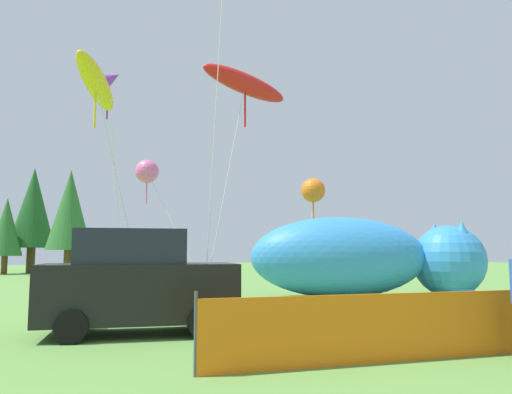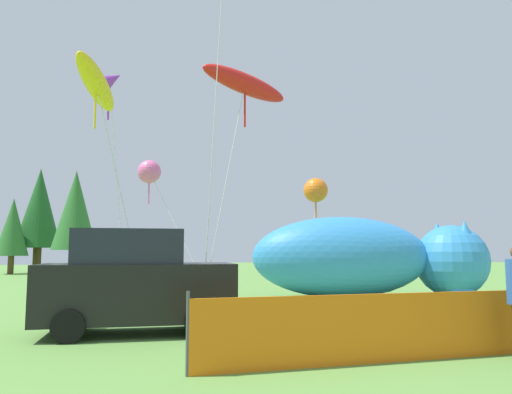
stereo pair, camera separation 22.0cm
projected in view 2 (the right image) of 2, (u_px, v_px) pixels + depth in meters
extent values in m
plane|color=#609342|center=(346.00, 325.00, 11.70)|extent=(120.00, 120.00, 0.00)
cube|color=black|center=(138.00, 292.00, 10.60)|extent=(4.31, 2.58, 1.20)
cube|color=#1E232D|center=(129.00, 247.00, 10.66)|extent=(2.51, 2.05, 0.72)
cylinder|color=black|center=(193.00, 312.00, 11.63)|extent=(0.67, 0.38, 0.64)
cylinder|color=black|center=(200.00, 322.00, 9.96)|extent=(0.67, 0.38, 0.64)
cylinder|color=black|center=(81.00, 315.00, 11.12)|extent=(0.67, 0.38, 0.64)
cylinder|color=black|center=(68.00, 326.00, 9.45)|extent=(0.67, 0.38, 0.64)
cube|color=#1959A5|center=(462.00, 309.00, 11.58)|extent=(0.72, 0.72, 0.03)
cube|color=#1959A5|center=(463.00, 300.00, 11.37)|extent=(0.40, 0.33, 0.46)
cylinder|color=#A5A5AD|center=(451.00, 316.00, 11.82)|extent=(0.02, 0.02, 0.40)
cylinder|color=#A5A5AD|center=(471.00, 317.00, 11.71)|extent=(0.02, 0.02, 0.40)
cylinder|color=#A5A5AD|center=(454.00, 318.00, 11.40)|extent=(0.02, 0.02, 0.40)
cylinder|color=#A5A5AD|center=(474.00, 319.00, 11.29)|extent=(0.02, 0.02, 0.40)
ellipsoid|color=#338CD8|center=(341.00, 257.00, 18.69)|extent=(7.30, 5.34, 3.02)
ellipsoid|color=white|center=(341.00, 275.00, 18.62)|extent=(4.80, 3.73, 1.36)
sphere|color=#338CD8|center=(452.00, 261.00, 18.82)|extent=(2.72, 2.72, 2.72)
cone|color=#338CD8|center=(437.00, 233.00, 19.55)|extent=(0.76, 0.76, 0.82)
cone|color=#338CD8|center=(465.00, 232.00, 18.32)|extent=(0.76, 0.76, 0.82)
cube|color=orange|center=(456.00, 324.00, 8.21)|extent=(8.77, 1.31, 1.07)
cylinder|color=#4C4C51|center=(188.00, 333.00, 6.98)|extent=(0.05, 0.05, 1.17)
cylinder|color=silver|center=(224.00, 193.00, 13.67)|extent=(1.59, 0.79, 6.65)
ellipsoid|color=red|center=(245.00, 84.00, 14.69)|extent=(2.95, 1.09, 1.14)
cylinder|color=red|center=(245.00, 107.00, 14.61)|extent=(0.06, 0.06, 1.20)
cylinder|color=silver|center=(122.00, 200.00, 14.45)|extent=(1.80, 0.94, 6.43)
ellipsoid|color=yellow|center=(96.00, 84.00, 14.02)|extent=(1.86, 2.70, 1.47)
cylinder|color=yellow|center=(95.00, 108.00, 13.95)|extent=(0.06, 0.06, 1.20)
cylinder|color=silver|center=(313.00, 240.00, 21.23)|extent=(0.69, 0.53, 4.39)
sphere|color=orange|center=(316.00, 190.00, 21.83)|extent=(1.07, 1.07, 1.07)
cylinder|color=orange|center=(316.00, 206.00, 21.75)|extent=(0.06, 0.06, 1.20)
cylinder|color=silver|center=(179.00, 232.00, 19.20)|extent=(1.95, 2.24, 4.92)
sphere|color=pink|center=(149.00, 172.00, 20.07)|extent=(0.94, 0.94, 0.94)
cylinder|color=pink|center=(149.00, 189.00, 20.00)|extent=(0.06, 0.06, 1.20)
cylinder|color=silver|center=(118.00, 193.00, 16.26)|extent=(0.88, 0.60, 7.25)
cone|color=purple|center=(109.00, 81.00, 16.22)|extent=(1.39, 1.11, 1.16)
cylinder|color=purple|center=(108.00, 102.00, 16.15)|extent=(0.06, 0.06, 1.20)
cylinder|color=silver|center=(215.00, 110.00, 13.40)|extent=(0.56, 0.11, 11.05)
cylinder|color=brown|center=(73.00, 263.00, 35.83)|extent=(0.58, 0.58, 1.81)
cone|color=#2D6B2D|center=(75.00, 210.00, 36.24)|extent=(3.19, 3.19, 5.80)
cylinder|color=brown|center=(11.00, 265.00, 37.72)|extent=(0.44, 0.44, 1.37)
cone|color=#2D6B2D|center=(13.00, 227.00, 38.03)|extent=(2.41, 2.41, 4.39)
cylinder|color=brown|center=(37.00, 260.00, 39.81)|extent=(0.64, 0.64, 2.01)
cone|color=#1E5623|center=(39.00, 208.00, 40.27)|extent=(3.53, 3.53, 6.42)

